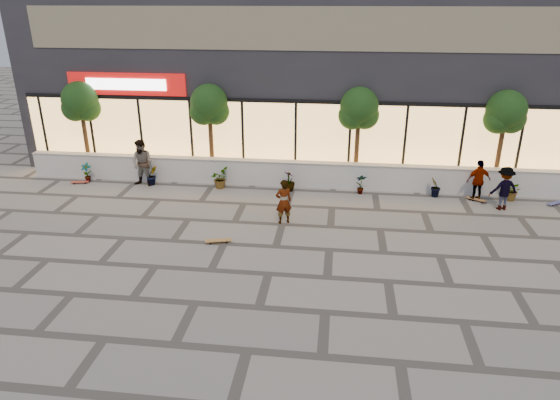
# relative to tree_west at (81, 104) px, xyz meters

# --- Properties ---
(ground) EXTENTS (80.00, 80.00, 0.00)m
(ground) POSITION_rel_tree_west_xyz_m (9.00, -7.70, -2.99)
(ground) COLOR gray
(ground) RESTS_ON ground
(planter_wall) EXTENTS (22.00, 0.42, 1.04)m
(planter_wall) POSITION_rel_tree_west_xyz_m (9.00, -0.70, -2.46)
(planter_wall) COLOR silver
(planter_wall) RESTS_ON ground
(retail_building) EXTENTS (24.00, 9.17, 8.50)m
(retail_building) POSITION_rel_tree_west_xyz_m (9.00, 4.79, 1.26)
(retail_building) COLOR #26252A
(retail_building) RESTS_ON ground
(shrub_a) EXTENTS (0.43, 0.29, 0.81)m
(shrub_a) POSITION_rel_tree_west_xyz_m (0.50, -1.25, -2.58)
(shrub_a) COLOR #123914
(shrub_a) RESTS_ON ground
(shrub_b) EXTENTS (0.57, 0.57, 0.81)m
(shrub_b) POSITION_rel_tree_west_xyz_m (3.30, -1.25, -2.58)
(shrub_b) COLOR #123914
(shrub_b) RESTS_ON ground
(shrub_c) EXTENTS (0.68, 0.77, 0.81)m
(shrub_c) POSITION_rel_tree_west_xyz_m (6.10, -1.25, -2.58)
(shrub_c) COLOR #123914
(shrub_c) RESTS_ON ground
(shrub_d) EXTENTS (0.64, 0.64, 0.81)m
(shrub_d) POSITION_rel_tree_west_xyz_m (8.90, -1.25, -2.58)
(shrub_d) COLOR #123914
(shrub_d) RESTS_ON ground
(shrub_e) EXTENTS (0.46, 0.35, 0.81)m
(shrub_e) POSITION_rel_tree_west_xyz_m (11.70, -1.25, -2.58)
(shrub_e) COLOR #123914
(shrub_e) RESTS_ON ground
(shrub_f) EXTENTS (0.55, 0.57, 0.81)m
(shrub_f) POSITION_rel_tree_west_xyz_m (14.50, -1.25, -2.58)
(shrub_f) COLOR #123914
(shrub_f) RESTS_ON ground
(shrub_g) EXTENTS (0.77, 0.84, 0.81)m
(shrub_g) POSITION_rel_tree_west_xyz_m (17.30, -1.25, -2.58)
(shrub_g) COLOR #123914
(shrub_g) RESTS_ON ground
(tree_west) EXTENTS (1.60, 1.50, 3.92)m
(tree_west) POSITION_rel_tree_west_xyz_m (0.00, 0.00, 0.00)
(tree_west) COLOR #4C2E1B
(tree_west) RESTS_ON ground
(tree_midwest) EXTENTS (1.60, 1.50, 3.92)m
(tree_midwest) POSITION_rel_tree_west_xyz_m (5.50, 0.00, 0.00)
(tree_midwest) COLOR #4C2E1B
(tree_midwest) RESTS_ON ground
(tree_mideast) EXTENTS (1.60, 1.50, 3.92)m
(tree_mideast) POSITION_rel_tree_west_xyz_m (11.50, 0.00, 0.00)
(tree_mideast) COLOR #4C2E1B
(tree_mideast) RESTS_ON ground
(tree_east) EXTENTS (1.60, 1.50, 3.92)m
(tree_east) POSITION_rel_tree_west_xyz_m (17.00, 0.00, 0.00)
(tree_east) COLOR #4C2E1B
(tree_east) RESTS_ON ground
(skater_center) EXTENTS (0.67, 0.57, 1.55)m
(skater_center) POSITION_rel_tree_west_xyz_m (9.03, -4.29, -2.21)
(skater_center) COLOR white
(skater_center) RESTS_ON ground
(skater_left) EXTENTS (1.03, 0.86, 1.90)m
(skater_left) POSITION_rel_tree_west_xyz_m (3.02, -1.40, -2.03)
(skater_left) COLOR tan
(skater_left) RESTS_ON ground
(skater_right_near) EXTENTS (0.99, 0.60, 1.58)m
(skater_right_near) POSITION_rel_tree_west_xyz_m (16.00, -1.40, -2.20)
(skater_right_near) COLOR white
(skater_right_near) RESTS_ON ground
(skater_right_far) EXTENTS (1.14, 0.82, 1.60)m
(skater_right_far) POSITION_rel_tree_west_xyz_m (16.70, -2.17, -2.19)
(skater_right_far) COLOR brown
(skater_right_far) RESTS_ON ground
(skateboard_center) EXTENTS (0.84, 0.42, 0.10)m
(skateboard_center) POSITION_rel_tree_west_xyz_m (7.18, -6.02, -2.90)
(skateboard_center) COLOR olive
(skateboard_center) RESTS_ON ground
(skateboard_left) EXTENTS (0.75, 0.35, 0.09)m
(skateboard_left) POSITION_rel_tree_west_xyz_m (0.27, -1.50, -2.91)
(skateboard_left) COLOR red
(skateboard_left) RESTS_ON ground
(skateboard_right_near) EXTENTS (0.74, 0.54, 0.09)m
(skateboard_right_near) POSITION_rel_tree_west_xyz_m (16.00, -1.50, -2.91)
(skateboard_right_near) COLOR #995E32
(skateboard_right_near) RESTS_ON ground
(skateboard_right_far) EXTENTS (0.69, 0.53, 0.08)m
(skateboard_right_far) POSITION_rel_tree_west_xyz_m (18.80, -1.52, -2.91)
(skateboard_right_far) COLOR #474982
(skateboard_right_far) RESTS_ON ground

